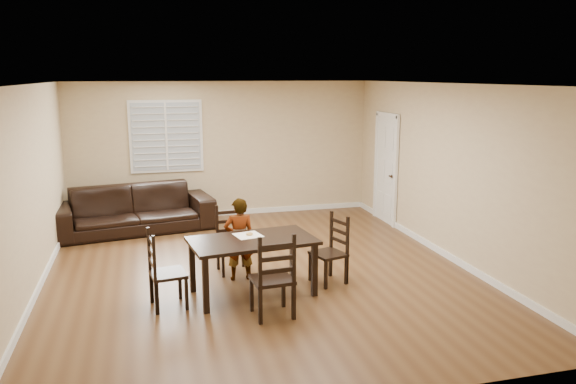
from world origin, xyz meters
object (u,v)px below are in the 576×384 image
object	(u,v)px
chair_right	(335,251)
donut	(249,234)
sofa	(134,209)
chair_left	(158,273)
dining_table	(252,246)
chair_far	(275,281)
chair_near	(231,241)
child	(239,239)

from	to	relation	value
chair_right	donut	size ratio (longest dim) A/B	10.13
sofa	chair_left	bearing A→B (deg)	-94.87
dining_table	chair_left	distance (m)	1.23
chair_left	chair_right	world-z (taller)	chair_left
chair_far	sofa	xyz separation A→B (m)	(-1.63, 4.35, -0.06)
chair_left	donut	world-z (taller)	chair_left
dining_table	sofa	bearing A→B (deg)	106.13
chair_near	chair_right	distance (m)	1.56
chair_near	sofa	xyz separation A→B (m)	(-1.40, 2.50, -0.03)
donut	chair_left	bearing A→B (deg)	-164.27
chair_left	dining_table	bearing A→B (deg)	-90.53
chair_far	chair_right	xyz separation A→B (m)	(1.09, 1.02, -0.04)
sofa	child	bearing A→B (deg)	-73.54
chair_near	chair_far	xyz separation A→B (m)	(0.23, -1.85, 0.03)
donut	sofa	world-z (taller)	sofa
sofa	chair_near	bearing A→B (deg)	-70.57
dining_table	child	size ratio (longest dim) A/B	1.45
dining_table	chair_left	xyz separation A→B (m)	(-1.20, -0.16, -0.21)
chair_right	child	size ratio (longest dim) A/B	0.82
chair_left	chair_near	bearing A→B (deg)	-50.88
sofa	dining_table	bearing A→B (deg)	-76.35
dining_table	chair_near	size ratio (longest dim) A/B	1.75
child	donut	bearing A→B (deg)	101.75
chair_left	sofa	bearing A→B (deg)	-2.97
chair_far	donut	bearing A→B (deg)	-88.32
chair_left	child	xyz separation A→B (m)	(1.13, 0.73, 0.14)
chair_right	donut	xyz separation A→B (m)	(-1.20, 0.00, 0.34)
chair_near	chair_left	size ratio (longest dim) A/B	0.98
child	chair_far	bearing A→B (deg)	98.61
chair_left	chair_right	size ratio (longest dim) A/B	1.03
chair_left	sofa	distance (m)	3.68
chair_far	chair_right	size ratio (longest dim) A/B	1.09
dining_table	donut	bearing A→B (deg)	83.66
dining_table	child	world-z (taller)	child
dining_table	chair_left	bearing A→B (deg)	-179.94
chair_right	child	distance (m)	1.34
chair_far	chair_left	bearing A→B (deg)	-32.03
dining_table	chair_near	xyz separation A→B (m)	(-0.12, 1.01, -0.22)
child	sofa	bearing A→B (deg)	-62.17
chair_far	donut	xyz separation A→B (m)	(-0.11, 1.03, 0.29)
chair_near	sofa	distance (m)	2.87
chair_left	child	world-z (taller)	child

